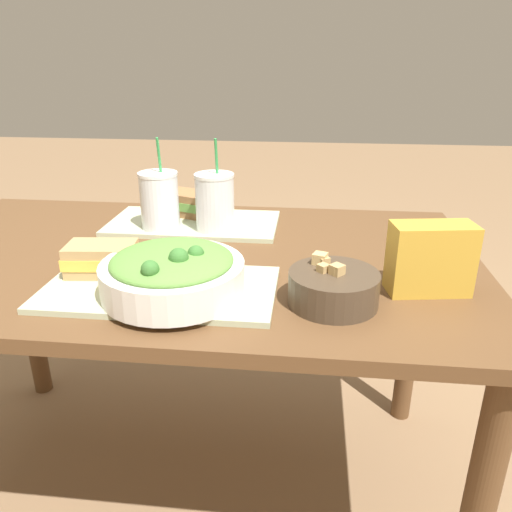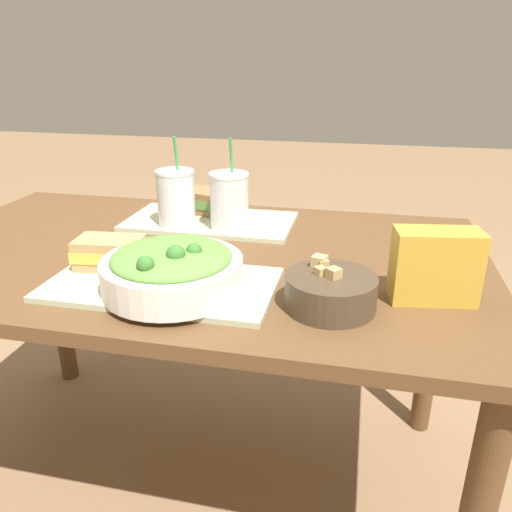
% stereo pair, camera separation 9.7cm
% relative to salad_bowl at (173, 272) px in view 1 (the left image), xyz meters
% --- Properties ---
extents(ground_plane, '(12.00, 12.00, 0.00)m').
position_rel_salad_bowl_xyz_m(ground_plane, '(-0.05, 0.23, -0.76)').
color(ground_plane, '#846647').
extents(dining_table, '(1.40, 0.82, 0.70)m').
position_rel_salad_bowl_xyz_m(dining_table, '(-0.05, 0.23, -0.15)').
color(dining_table, brown).
rests_on(dining_table, ground_plane).
extents(tray_near, '(0.46, 0.24, 0.01)m').
position_rel_salad_bowl_xyz_m(tray_near, '(-0.04, 0.03, -0.05)').
color(tray_near, '#B2BC99').
rests_on(tray_near, dining_table).
extents(tray_far, '(0.46, 0.24, 0.01)m').
position_rel_salad_bowl_xyz_m(tray_far, '(-0.06, 0.44, -0.05)').
color(tray_far, '#B2BC99').
rests_on(tray_far, dining_table).
extents(salad_bowl, '(0.27, 0.27, 0.11)m').
position_rel_salad_bowl_xyz_m(salad_bowl, '(0.00, 0.00, 0.00)').
color(salad_bowl, white).
rests_on(salad_bowl, tray_near).
extents(soup_bowl, '(0.17, 0.17, 0.09)m').
position_rel_salad_bowl_xyz_m(soup_bowl, '(0.30, 0.01, -0.02)').
color(soup_bowl, '#473828').
rests_on(soup_bowl, dining_table).
extents(sandwich_near, '(0.15, 0.10, 0.06)m').
position_rel_salad_bowl_xyz_m(sandwich_near, '(-0.17, 0.08, -0.01)').
color(sandwich_near, tan).
rests_on(sandwich_near, tray_near).
extents(baguette_near, '(0.16, 0.10, 0.06)m').
position_rel_salad_bowl_xyz_m(baguette_near, '(-0.07, 0.11, -0.02)').
color(baguette_near, tan).
rests_on(baguette_near, tray_near).
extents(sandwich_far, '(0.17, 0.14, 0.06)m').
position_rel_salad_bowl_xyz_m(sandwich_far, '(-0.09, 0.50, -0.01)').
color(sandwich_far, olive).
rests_on(sandwich_far, tray_far).
extents(baguette_far, '(0.15, 0.06, 0.06)m').
position_rel_salad_bowl_xyz_m(baguette_far, '(-0.09, 0.53, -0.02)').
color(baguette_far, tan).
rests_on(baguette_far, tray_far).
extents(drink_cup_dark, '(0.10, 0.10, 0.24)m').
position_rel_salad_bowl_xyz_m(drink_cup_dark, '(-0.14, 0.38, 0.03)').
color(drink_cup_dark, silver).
rests_on(drink_cup_dark, tray_far).
extents(drink_cup_red, '(0.10, 0.10, 0.24)m').
position_rel_salad_bowl_xyz_m(drink_cup_red, '(0.01, 0.38, 0.03)').
color(drink_cup_red, silver).
rests_on(drink_cup_red, tray_far).
extents(chip_bag, '(0.17, 0.10, 0.14)m').
position_rel_salad_bowl_xyz_m(chip_bag, '(0.49, 0.08, 0.01)').
color(chip_bag, gold).
rests_on(chip_bag, dining_table).
extents(napkin_folded, '(0.16, 0.13, 0.00)m').
position_rel_salad_bowl_xyz_m(napkin_folded, '(-0.08, 0.23, -0.05)').
color(napkin_folded, silver).
rests_on(napkin_folded, dining_table).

